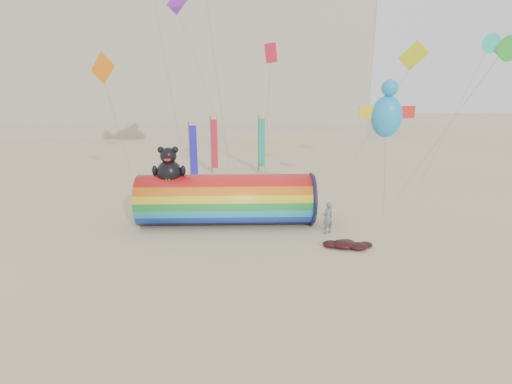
{
  "coord_description": "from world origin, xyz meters",
  "views": [
    {
      "loc": [
        -0.12,
        -19.91,
        8.58
      ],
      "look_at": [
        0.5,
        1.5,
        2.4
      ],
      "focal_mm": 28.0,
      "sensor_mm": 36.0,
      "label": 1
    }
  ],
  "objects_px": {
    "hotel_building": "(168,66)",
    "kite_handler": "(328,218)",
    "windsock_assembly": "(226,198)",
    "fabric_bundle": "(347,244)"
  },
  "relations": [
    {
      "from": "kite_handler",
      "to": "windsock_assembly",
      "type": "bearing_deg",
      "value": -46.75
    },
    {
      "from": "windsock_assembly",
      "to": "kite_handler",
      "type": "bearing_deg",
      "value": -17.05
    },
    {
      "from": "windsock_assembly",
      "to": "kite_handler",
      "type": "xyz_separation_m",
      "value": [
        5.81,
        -1.78,
        -0.66
      ]
    },
    {
      "from": "hotel_building",
      "to": "kite_handler",
      "type": "distance_m",
      "value": 48.63
    },
    {
      "from": "fabric_bundle",
      "to": "hotel_building",
      "type": "bearing_deg",
      "value": 110.19
    },
    {
      "from": "hotel_building",
      "to": "kite_handler",
      "type": "height_order",
      "value": "hotel_building"
    },
    {
      "from": "hotel_building",
      "to": "fabric_bundle",
      "type": "bearing_deg",
      "value": -69.81
    },
    {
      "from": "windsock_assembly",
      "to": "fabric_bundle",
      "type": "distance_m",
      "value": 7.62
    },
    {
      "from": "windsock_assembly",
      "to": "fabric_bundle",
      "type": "bearing_deg",
      "value": -30.44
    },
    {
      "from": "windsock_assembly",
      "to": "fabric_bundle",
      "type": "xyz_separation_m",
      "value": [
        6.45,
        -3.79,
        -1.43
      ]
    }
  ]
}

